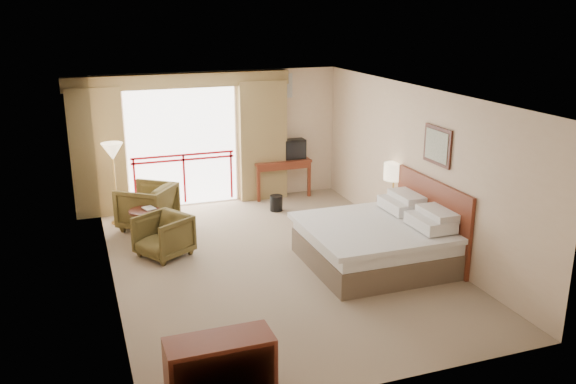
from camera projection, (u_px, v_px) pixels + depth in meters
name	position (u px, v px, depth m)	size (l,w,h in m)	color
floor	(275.00, 262.00, 9.76)	(7.00, 7.00, 0.00)	gray
ceiling	(274.00, 93.00, 8.97)	(7.00, 7.00, 0.00)	white
wall_back	(221.00, 137.00, 12.52)	(5.00, 5.00, 0.00)	beige
wall_front	(384.00, 270.00, 6.22)	(5.00, 5.00, 0.00)	beige
wall_left	(107.00, 198.00, 8.56)	(7.00, 7.00, 0.00)	beige
wall_right	(417.00, 168.00, 10.18)	(7.00, 7.00, 0.00)	beige
balcony_door	(183.00, 148.00, 12.28)	(2.40, 2.40, 0.00)	white
balcony_railing	(184.00, 166.00, 12.38)	(2.09, 0.03, 1.02)	#A80E19
curtain_left	(98.00, 153.00, 11.62)	(1.00, 0.26, 2.50)	olive
curtain_right	(262.00, 141.00, 12.69)	(1.00, 0.26, 2.50)	olive
valance	(180.00, 81.00, 11.80)	(4.40, 0.22, 0.28)	olive
hvac_vent	(281.00, 86.00, 12.62)	(0.50, 0.04, 0.50)	silver
bed	(377.00, 242.00, 9.60)	(2.13, 2.06, 0.97)	brown
headboard	(431.00, 219.00, 9.83)	(0.06, 2.10, 1.30)	#5E1F11
framed_art	(437.00, 146.00, 9.48)	(0.04, 0.72, 0.60)	black
nightstand	(393.00, 216.00, 10.97)	(0.43, 0.51, 0.62)	#5E1F11
table_lamp	(394.00, 172.00, 10.78)	(0.36, 0.36, 0.64)	tan
phone	(396.00, 201.00, 10.72)	(0.17, 0.13, 0.07)	black
desk	(279.00, 167.00, 13.08)	(1.24, 0.60, 0.81)	#5E1F11
tv	(293.00, 149.00, 13.01)	(0.46, 0.37, 0.42)	black
coffee_maker	(264.00, 155.00, 12.84)	(0.11, 0.11, 0.24)	black
cup	(272.00, 158.00, 12.86)	(0.07, 0.07, 0.10)	white
wastebasket	(276.00, 203.00, 12.18)	(0.25, 0.25, 0.32)	black
armchair_far	(149.00, 228.00, 11.30)	(0.88, 0.91, 0.83)	#453A1B
armchair_near	(165.00, 256.00, 10.02)	(0.75, 0.77, 0.70)	#453A1B
side_table	(145.00, 220.00, 10.51)	(0.53, 0.53, 0.58)	black
book	(144.00, 210.00, 10.46)	(0.18, 0.24, 0.02)	white
floor_lamp	(113.00, 155.00, 11.15)	(0.39, 0.39, 1.55)	tan
dresser	(220.00, 371.00, 6.21)	(1.10, 0.47, 0.73)	#5E1F11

